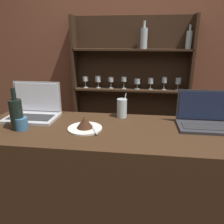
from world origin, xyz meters
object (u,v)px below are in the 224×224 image
(laptop_near, at_px, (34,110))
(coffee_cup, at_px, (21,124))
(laptop_far, at_px, (204,119))
(cake_plate, at_px, (85,125))
(water_glass, at_px, (122,108))
(wine_bottle_dark, at_px, (16,114))

(laptop_near, distance_m, coffee_cup, 0.23)
(laptop_near, distance_m, laptop_far, 1.14)
(laptop_near, xyz_separation_m, cake_plate, (0.41, -0.17, -0.02))
(cake_plate, distance_m, coffee_cup, 0.39)
(laptop_far, relative_size, water_glass, 1.84)
(laptop_far, bearing_deg, water_glass, 167.87)
(water_glass, bearing_deg, wine_bottle_dark, -153.71)
(cake_plate, height_order, wine_bottle_dark, wine_bottle_dark)
(laptop_near, height_order, cake_plate, laptop_near)
(laptop_near, xyz_separation_m, water_glass, (0.62, 0.08, 0.01))
(laptop_near, bearing_deg, wine_bottle_dark, -89.31)
(cake_plate, bearing_deg, coffee_cup, -171.90)
(water_glass, bearing_deg, cake_plate, -129.12)
(water_glass, bearing_deg, coffee_cup, -152.44)
(cake_plate, distance_m, water_glass, 0.33)
(wine_bottle_dark, bearing_deg, water_glass, 26.29)
(laptop_near, bearing_deg, water_glass, 7.72)
(coffee_cup, bearing_deg, laptop_far, 9.86)
(laptop_near, relative_size, wine_bottle_dark, 1.35)
(water_glass, relative_size, wine_bottle_dark, 0.68)
(wine_bottle_dark, bearing_deg, cake_plate, 7.08)
(wine_bottle_dark, bearing_deg, laptop_near, 90.69)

